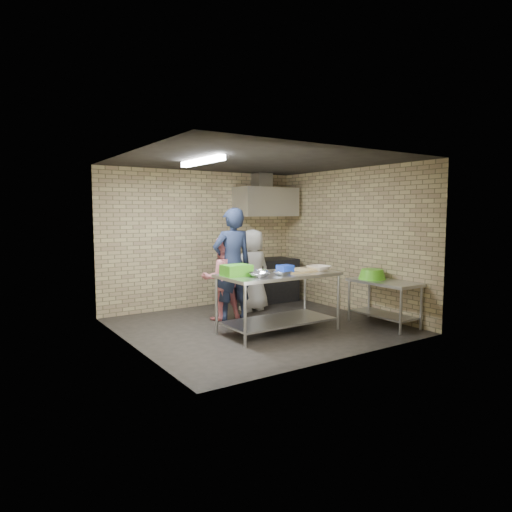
{
  "coord_description": "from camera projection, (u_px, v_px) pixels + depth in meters",
  "views": [
    {
      "loc": [
        -4.12,
        -6.14,
        1.89
      ],
      "look_at": [
        0.1,
        0.2,
        1.15
      ],
      "focal_mm": 31.89,
      "sensor_mm": 36.0,
      "label": 1
    }
  ],
  "objects": [
    {
      "name": "back_wall",
      "position": [
        202.0,
        239.0,
        9.07
      ],
      "size": [
        4.2,
        0.06,
        2.7
      ],
      "primitive_type": "cube",
      "color": "tan",
      "rests_on": "ground"
    },
    {
      "name": "floor",
      "position": [
        258.0,
        326.0,
        7.54
      ],
      "size": [
        4.2,
        4.2,
        0.0
      ],
      "primitive_type": "plane",
      "color": "black",
      "rests_on": "ground"
    },
    {
      "name": "front_wall",
      "position": [
        345.0,
        255.0,
        5.76
      ],
      "size": [
        4.2,
        0.06,
        2.7
      ],
      "primitive_type": "cube",
      "color": "tan",
      "rests_on": "ground"
    },
    {
      "name": "ceramic_bowl",
      "position": [
        319.0,
        268.0,
        7.36
      ],
      "size": [
        0.4,
        0.4,
        0.09
      ],
      "primitive_type": "imported",
      "rotation": [
        0.0,
        0.0,
        0.11
      ],
      "color": "beige",
      "rests_on": "prep_table"
    },
    {
      "name": "stove",
      "position": [
        267.0,
        280.0,
        9.61
      ],
      "size": [
        1.2,
        0.7,
        0.9
      ],
      "primitive_type": "cube",
      "color": "black",
      "rests_on": "floor"
    },
    {
      "name": "mixing_bowl_a",
      "position": [
        259.0,
        275.0,
        6.66
      ],
      "size": [
        0.32,
        0.32,
        0.07
      ],
      "primitive_type": "imported",
      "rotation": [
        0.0,
        0.0,
        0.11
      ],
      "color": "#B5B7BC",
      "rests_on": "prep_table"
    },
    {
      "name": "woman_pink",
      "position": [
        221.0,
        278.0,
        7.96
      ],
      "size": [
        0.79,
        0.66,
        1.46
      ],
      "primitive_type": "imported",
      "rotation": [
        0.0,
        0.0,
        2.97
      ],
      "color": "#CB6B73",
      "rests_on": "floor"
    },
    {
      "name": "blue_tub",
      "position": [
        285.0,
        269.0,
        7.04
      ],
      "size": [
        0.21,
        0.21,
        0.14
      ],
      "primitive_type": "cube",
      "color": "blue",
      "rests_on": "prep_table"
    },
    {
      "name": "side_counter",
      "position": [
        384.0,
        303.0,
        7.59
      ],
      "size": [
        0.6,
        1.2,
        0.75
      ],
      "primitive_type": "cube",
      "color": "silver",
      "rests_on": "floor"
    },
    {
      "name": "mixing_bowl_c",
      "position": [
        282.0,
        273.0,
        6.86
      ],
      "size": [
        0.3,
        0.3,
        0.07
      ],
      "primitive_type": "imported",
      "rotation": [
        0.0,
        0.0,
        0.11
      ],
      "color": "#B0B3B7",
      "rests_on": "prep_table"
    },
    {
      "name": "mixing_bowl_b",
      "position": [
        261.0,
        272.0,
        6.97
      ],
      "size": [
        0.25,
        0.25,
        0.07
      ],
      "primitive_type": "imported",
      "rotation": [
        0.0,
        0.0,
        0.11
      ],
      "color": "silver",
      "rests_on": "prep_table"
    },
    {
      "name": "right_wall",
      "position": [
        350.0,
        241.0,
        8.57
      ],
      "size": [
        0.06,
        4.0,
        2.7
      ],
      "primitive_type": "cube",
      "color": "tan",
      "rests_on": "ground"
    },
    {
      "name": "wall_shelf",
      "position": [
        272.0,
        211.0,
        9.83
      ],
      "size": [
        0.8,
        0.2,
        0.04
      ],
      "primitive_type": "cube",
      "color": "#3F2B19",
      "rests_on": "back_wall"
    },
    {
      "name": "range_hood",
      "position": [
        266.0,
        202.0,
        9.49
      ],
      "size": [
        1.3,
        0.6,
        0.6
      ],
      "primitive_type": "cube",
      "color": "silver",
      "rests_on": "back_wall"
    },
    {
      "name": "left_wall",
      "position": [
        131.0,
        251.0,
        6.26
      ],
      "size": [
        0.06,
        4.0,
        2.7
      ],
      "primitive_type": "cube",
      "color": "tan",
      "rests_on": "ground"
    },
    {
      "name": "man_navy",
      "position": [
        232.0,
        265.0,
        7.88
      ],
      "size": [
        0.76,
        0.55,
        1.96
      ],
      "primitive_type": "imported",
      "rotation": [
        0.0,
        0.0,
        3.03
      ],
      "color": "#141B33",
      "rests_on": "floor"
    },
    {
      "name": "ceiling",
      "position": [
        258.0,
        161.0,
        7.28
      ],
      "size": [
        4.2,
        4.2,
        0.0
      ],
      "primitive_type": "plane",
      "rotation": [
        3.14,
        0.0,
        0.0
      ],
      "color": "black",
      "rests_on": "ground"
    },
    {
      "name": "green_basin",
      "position": [
        372.0,
        274.0,
        7.74
      ],
      "size": [
        0.46,
        0.46,
        0.17
      ],
      "primitive_type": null,
      "color": "#59C626",
      "rests_on": "side_counter"
    },
    {
      "name": "cutting_board",
      "position": [
        297.0,
        271.0,
        7.28
      ],
      "size": [
        0.57,
        0.44,
        0.03
      ],
      "primitive_type": "cube",
      "color": "#D2B979",
      "rests_on": "prep_table"
    },
    {
      "name": "hood_duct",
      "position": [
        262.0,
        181.0,
        9.57
      ],
      "size": [
        0.35,
        0.3,
        0.3
      ],
      "primitive_type": "cube",
      "color": "#A5A8AD",
      "rests_on": "back_wall"
    },
    {
      "name": "bottle_red",
      "position": [
        263.0,
        205.0,
        9.69
      ],
      "size": [
        0.07,
        0.07,
        0.18
      ],
      "primitive_type": "cylinder",
      "color": "#B22619",
      "rests_on": "wall_shelf"
    },
    {
      "name": "woman_white",
      "position": [
        253.0,
        270.0,
        8.68
      ],
      "size": [
        0.79,
        0.54,
        1.56
      ],
      "primitive_type": "imported",
      "rotation": [
        0.0,
        0.0,
        3.2
      ],
      "color": "silver",
      "rests_on": "floor"
    },
    {
      "name": "green_crate",
      "position": [
        236.0,
        270.0,
        6.81
      ],
      "size": [
        0.42,
        0.31,
        0.17
      ],
      "primitive_type": "cube",
      "color": "green",
      "rests_on": "prep_table"
    },
    {
      "name": "fluorescent_fixture",
      "position": [
        202.0,
        161.0,
        6.74
      ],
      "size": [
        0.1,
        1.25,
        0.08
      ],
      "primitive_type": "cube",
      "color": "white",
      "rests_on": "ceiling"
    },
    {
      "name": "bottle_green",
      "position": [
        278.0,
        206.0,
        9.91
      ],
      "size": [
        0.06,
        0.06,
        0.15
      ],
      "primitive_type": "cylinder",
      "color": "green",
      "rests_on": "wall_shelf"
    },
    {
      "name": "prep_table",
      "position": [
        279.0,
        303.0,
        7.15
      ],
      "size": [
        1.87,
        0.94,
        0.94
      ],
      "primitive_type": "cube",
      "color": "silver",
      "rests_on": "floor"
    }
  ]
}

